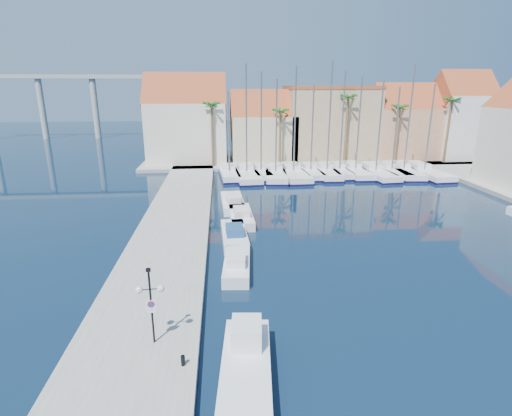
# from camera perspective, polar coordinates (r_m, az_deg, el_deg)

# --- Properties ---
(ground) EXTENTS (260.00, 260.00, 0.00)m
(ground) POSITION_cam_1_polar(r_m,az_deg,el_deg) (21.47, 9.05, -17.00)
(ground) COLOR black
(ground) RESTS_ON ground
(quay_west) EXTENTS (6.00, 77.00, 0.50)m
(quay_west) POSITION_cam_1_polar(r_m,az_deg,el_deg) (33.13, -12.06, -4.03)
(quay_west) COLOR gray
(quay_west) RESTS_ON ground
(shore_north) EXTENTS (54.00, 16.00, 0.50)m
(shore_north) POSITION_cam_1_polar(r_m,az_deg,el_deg) (67.86, 7.71, 6.96)
(shore_north) COLOR gray
(shore_north) RESTS_ON ground
(lamp_post) EXTENTS (1.29, 0.40, 3.80)m
(lamp_post) POSITION_cam_1_polar(r_m,az_deg,el_deg) (18.90, -14.86, -11.86)
(lamp_post) COLOR black
(lamp_post) RESTS_ON quay_west
(bollard) EXTENTS (0.18, 0.18, 0.46)m
(bollard) POSITION_cam_1_polar(r_m,az_deg,el_deg) (18.48, -10.39, -20.64)
(bollard) COLOR black
(bollard) RESTS_ON quay_west
(fishing_boat) EXTENTS (2.54, 6.21, 2.12)m
(fishing_boat) POSITION_cam_1_polar(r_m,az_deg,el_deg) (17.98, -1.43, -21.66)
(fishing_boat) COLOR #130D51
(fishing_boat) RESTS_ON ground
(motorboat_west_0) EXTENTS (2.10, 5.40, 1.40)m
(motorboat_west_0) POSITION_cam_1_polar(r_m,az_deg,el_deg) (26.97, -2.76, -8.07)
(motorboat_west_0) COLOR white
(motorboat_west_0) RESTS_ON ground
(motorboat_west_1) EXTENTS (2.14, 6.05, 1.40)m
(motorboat_west_1) POSITION_cam_1_polar(r_m,az_deg,el_deg) (32.14, -3.12, -3.83)
(motorboat_west_1) COLOR white
(motorboat_west_1) RESTS_ON ground
(motorboat_west_2) EXTENTS (2.17, 6.28, 1.40)m
(motorboat_west_2) POSITION_cam_1_polar(r_m,az_deg,el_deg) (36.69, -2.14, -1.14)
(motorboat_west_2) COLOR white
(motorboat_west_2) RESTS_ON ground
(motorboat_west_3) EXTENTS (2.43, 6.81, 1.40)m
(motorboat_west_3) POSITION_cam_1_polar(r_m,az_deg,el_deg) (41.09, -3.37, 0.85)
(motorboat_west_3) COLOR white
(motorboat_west_3) RESTS_ON ground
(sailboat_0) EXTENTS (3.04, 9.17, 11.27)m
(sailboat_0) POSITION_cam_1_polar(r_m,az_deg,el_deg) (54.66, -3.86, 5.00)
(sailboat_0) COLOR white
(sailboat_0) RESTS_ON ground
(sailboat_1) EXTENTS (3.73, 11.55, 14.64)m
(sailboat_1) POSITION_cam_1_polar(r_m,az_deg,el_deg) (54.44, -1.42, 4.99)
(sailboat_1) COLOR white
(sailboat_1) RESTS_ON ground
(sailboat_2) EXTENTS (2.78, 8.35, 13.74)m
(sailboat_2) POSITION_cam_1_polar(r_m,az_deg,el_deg) (55.13, 0.64, 5.21)
(sailboat_2) COLOR white
(sailboat_2) RESTS_ON ground
(sailboat_3) EXTENTS (3.65, 10.65, 12.77)m
(sailboat_3) POSITION_cam_1_polar(r_m,az_deg,el_deg) (54.41, 2.79, 4.96)
(sailboat_3) COLOR white
(sailboat_3) RESTS_ON ground
(sailboat_4) EXTENTS (3.44, 11.77, 14.41)m
(sailboat_4) POSITION_cam_1_polar(r_m,az_deg,el_deg) (55.24, 5.23, 5.10)
(sailboat_4) COLOR white
(sailboat_4) RESTS_ON ground
(sailboat_5) EXTENTS (2.70, 8.93, 12.01)m
(sailboat_5) POSITION_cam_1_polar(r_m,az_deg,el_deg) (56.00, 7.67, 5.19)
(sailboat_5) COLOR white
(sailboat_5) RESTS_ON ground
(sailboat_6) EXTENTS (2.99, 10.00, 14.96)m
(sailboat_6) POSITION_cam_1_polar(r_m,az_deg,el_deg) (56.43, 9.97, 5.20)
(sailboat_6) COLOR white
(sailboat_6) RESTS_ON ground
(sailboat_7) EXTENTS (2.52, 8.85, 13.84)m
(sailboat_7) POSITION_cam_1_polar(r_m,az_deg,el_deg) (57.22, 11.70, 5.28)
(sailboat_7) COLOR white
(sailboat_7) RESTS_ON ground
(sailboat_8) EXTENTS (2.82, 10.29, 13.14)m
(sailboat_8) POSITION_cam_1_polar(r_m,az_deg,el_deg) (57.86, 13.84, 5.22)
(sailboat_8) COLOR white
(sailboat_8) RESTS_ON ground
(sailboat_9) EXTENTS (3.78, 11.05, 12.64)m
(sailboat_9) POSITION_cam_1_polar(r_m,az_deg,el_deg) (57.70, 16.45, 4.97)
(sailboat_9) COLOR white
(sailboat_9) RESTS_ON ground
(sailboat_10) EXTENTS (2.75, 9.98, 11.86)m
(sailboat_10) POSITION_cam_1_polar(r_m,az_deg,el_deg) (59.19, 18.58, 5.08)
(sailboat_10) COLOR white
(sailboat_10) RESTS_ON ground
(sailboat_11) EXTENTS (3.78, 11.10, 14.71)m
(sailboat_11) POSITION_cam_1_polar(r_m,az_deg,el_deg) (59.94, 20.14, 5.08)
(sailboat_11) COLOR white
(sailboat_11) RESTS_ON ground
(sailboat_12) EXTENTS (4.02, 11.91, 12.24)m
(sailboat_12) POSITION_cam_1_polar(r_m,az_deg,el_deg) (60.49, 22.56, 4.88)
(sailboat_12) COLOR white
(sailboat_12) RESTS_ON ground
(building_0) EXTENTS (12.30, 9.00, 13.50)m
(building_0) POSITION_cam_1_polar(r_m,az_deg,el_deg) (64.65, -9.84, 11.99)
(building_0) COLOR beige
(building_0) RESTS_ON shore_north
(building_1) EXTENTS (10.30, 8.00, 11.00)m
(building_1) POSITION_cam_1_polar(r_m,az_deg,el_deg) (64.90, 1.04, 11.16)
(building_1) COLOR tan
(building_1) RESTS_ON shore_north
(building_2) EXTENTS (14.20, 10.20, 11.50)m
(building_2) POSITION_cam_1_polar(r_m,az_deg,el_deg) (67.81, 10.44, 11.95)
(building_2) COLOR tan
(building_2) RESTS_ON shore_north
(building_3) EXTENTS (10.30, 8.00, 12.00)m
(building_3) POSITION_cam_1_polar(r_m,az_deg,el_deg) (71.02, 20.20, 11.10)
(building_3) COLOR tan
(building_3) RESTS_ON shore_north
(building_4) EXTENTS (8.30, 8.00, 14.00)m
(building_4) POSITION_cam_1_polar(r_m,az_deg,el_deg) (74.30, 27.05, 11.39)
(building_4) COLOR silver
(building_4) RESTS_ON shore_north
(palm_0) EXTENTS (2.60, 2.60, 10.15)m
(palm_0) POSITION_cam_1_polar(r_m,az_deg,el_deg) (59.29, -6.38, 14.17)
(palm_0) COLOR brown
(palm_0) RESTS_ON shore_north
(palm_1) EXTENTS (2.60, 2.60, 9.15)m
(palm_1) POSITION_cam_1_polar(r_m,az_deg,el_deg) (59.97, 3.51, 13.36)
(palm_1) COLOR brown
(palm_1) RESTS_ON shore_north
(palm_2) EXTENTS (2.60, 2.60, 11.15)m
(palm_2) POSITION_cam_1_polar(r_m,az_deg,el_deg) (62.13, 13.03, 14.84)
(palm_2) COLOR brown
(palm_2) RESTS_ON shore_north
(palm_3) EXTENTS (2.60, 2.60, 9.65)m
(palm_3) POSITION_cam_1_polar(r_m,az_deg,el_deg) (65.05, 19.85, 13.12)
(palm_3) COLOR brown
(palm_3) RESTS_ON shore_north
(palm_4) EXTENTS (2.60, 2.60, 10.65)m
(palm_4) POSITION_cam_1_polar(r_m,az_deg,el_deg) (68.68, 26.18, 13.36)
(palm_4) COLOR brown
(palm_4) RESTS_ON shore_north
(viaduct) EXTENTS (48.00, 2.20, 14.45)m
(viaduct) POSITION_cam_1_polar(r_m,az_deg,el_deg) (104.99, -24.91, 14.60)
(viaduct) COLOR #9E9E99
(viaduct) RESTS_ON ground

